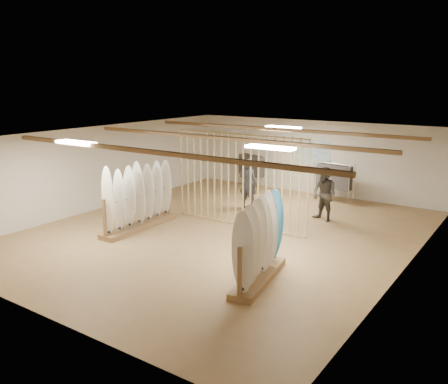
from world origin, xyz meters
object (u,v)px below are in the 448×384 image
Objects in this scene: rack_right at (259,252)px; rack_left at (139,206)px; clothing_rack_b at (334,177)px; shopper_a at (248,181)px; clothing_rack_a at (251,165)px; shopper_b at (325,191)px.

rack_left is at bearing 154.31° from rack_right.
clothing_rack_b is 0.75× the size of shopper_a.
clothing_rack_a is 0.74× the size of shopper_b.
clothing_rack_a is 3.68m from clothing_rack_b.
clothing_rack_a is (-0.09, 6.49, 0.25)m from rack_left.
shopper_a is at bearing -124.49° from clothing_rack_b.
rack_left is 7.06m from clothing_rack_b.
shopper_a is (1.44, 3.73, 0.29)m from rack_left.
rack_left is at bearing 63.84° from shopper_a.
clothing_rack_b is 3.17m from shopper_a.
rack_right is at bearing 119.01° from shopper_a.
clothing_rack_a is at bearing 89.10° from rack_left.
clothing_rack_a is at bearing 165.06° from shopper_b.
clothing_rack_b is 0.76× the size of shopper_b.
rack_left reaches higher than clothing_rack_b.
shopper_a is at bearing 112.96° from rack_right.
shopper_b is (0.59, -2.26, 0.01)m from clothing_rack_b.
clothing_rack_a is at bearing 111.28° from rack_right.
clothing_rack_b is (3.56, 6.08, 0.27)m from rack_left.
rack_left is 1.47× the size of shopper_b.
shopper_a is (-2.12, -2.36, 0.02)m from clothing_rack_b.
rack_left is 6.49m from clothing_rack_a.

